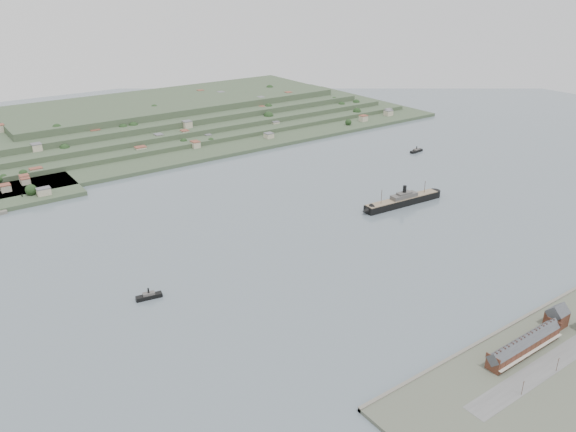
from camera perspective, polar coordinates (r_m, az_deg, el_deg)
ground at (r=432.97m, az=4.76°, el=-2.41°), size 1400.00×1400.00×0.00m
near_shore at (r=334.27m, az=26.40°, el=-13.40°), size 220.00×80.00×2.60m
terrace_row at (r=330.15m, az=22.87°, el=-11.96°), size 55.60×9.80×11.07m
gabled_building at (r=359.65m, az=25.65°, el=-9.16°), size 10.40×10.18×14.09m
far_peninsula at (r=764.66m, az=-13.03°, el=9.49°), size 760.00×309.00×30.00m
steamship at (r=503.22m, az=11.35°, el=1.48°), size 88.90×16.41×21.32m
tugboat at (r=366.39m, az=-13.94°, el=-7.89°), size 16.85×7.24×7.35m
ferry_west at (r=557.95m, az=-25.34°, el=1.55°), size 17.66×5.58×6.55m
ferry_east at (r=663.26m, az=12.91°, el=6.49°), size 18.82×7.36×6.87m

